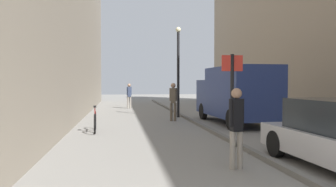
{
  "coord_description": "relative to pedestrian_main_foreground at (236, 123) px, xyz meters",
  "views": [
    {
      "loc": [
        -1.74,
        -2.25,
        1.79
      ],
      "look_at": [
        0.68,
        14.42,
        1.28
      ],
      "focal_mm": 35.49,
      "sensor_mm": 36.0,
      "label": 1
    }
  ],
  "objects": [
    {
      "name": "delivery_van",
      "position": [
        2.7,
        7.57,
        0.36
      ],
      "size": [
        2.2,
        5.62,
        2.5
      ],
      "rotation": [
        0.0,
        0.0,
        0.03
      ],
      "color": "navy",
      "rests_on": "ground_plane"
    },
    {
      "name": "pedestrian_main_foreground",
      "position": [
        0.0,
        0.0,
        0.0
      ],
      "size": [
        0.34,
        0.22,
        1.69
      ],
      "rotation": [
        0.0,
        0.0,
        3.25
      ],
      "color": "gray",
      "rests_on": "ground_plane"
    },
    {
      "name": "bicycle_leaning",
      "position": [
        -3.31,
        5.89,
        -0.6
      ],
      "size": [
        0.16,
        1.77,
        0.98
      ],
      "rotation": [
        0.0,
        0.0,
        0.06
      ],
      "color": "black",
      "rests_on": "ground_plane"
    },
    {
      "name": "pedestrian_far_crossing",
      "position": [
        -1.74,
        17.28,
        0.05
      ],
      "size": [
        0.35,
        0.24,
        1.78
      ],
      "rotation": [
        0.0,
        0.0,
        0.2
      ],
      "color": "gray",
      "rests_on": "ground_plane"
    },
    {
      "name": "pedestrian_mid_block",
      "position": [
        0.12,
        8.99,
        0.07
      ],
      "size": [
        0.35,
        0.24,
        1.81
      ],
      "rotation": [
        0.0,
        0.0,
        -0.2
      ],
      "color": "brown",
      "rests_on": "ground_plane"
    },
    {
      "name": "street_sign_post",
      "position": [
        0.69,
        2.27,
        0.57
      ],
      "size": [
        0.6,
        0.1,
        2.6
      ],
      "rotation": [
        0.0,
        0.0,
        3.12
      ],
      "color": "black",
      "rests_on": "ground_plane"
    },
    {
      "name": "lamp_post",
      "position": [
        0.66,
        10.69,
        1.74
      ],
      "size": [
        0.28,
        0.28,
        4.76
      ],
      "color": "black",
      "rests_on": "ground_plane"
    },
    {
      "name": "ground_plane",
      "position": [
        -0.66,
        7.66,
        -0.98
      ],
      "size": [
        80.0,
        80.0,
        0.0
      ],
      "primitive_type": "plane",
      "color": "gray"
    },
    {
      "name": "kerb_strip",
      "position": [
        0.92,
        7.66,
        -0.92
      ],
      "size": [
        0.16,
        40.0,
        0.12
      ],
      "primitive_type": "cube",
      "color": "#615F5B",
      "rests_on": "ground_plane"
    }
  ]
}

